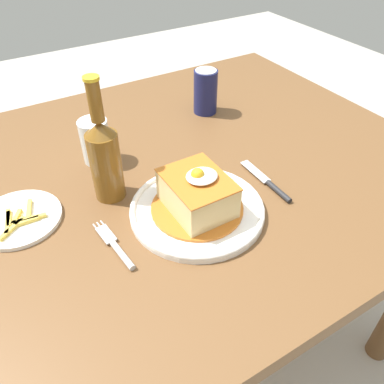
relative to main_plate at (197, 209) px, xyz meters
name	(u,v)px	position (x,y,z in m)	size (l,w,h in m)	color
ground_plane	(152,347)	(-0.08, 0.16, -0.74)	(6.00, 6.00, 0.00)	#B7B2A8
dining_table	(134,211)	(-0.08, 0.16, -0.10)	(1.47, 0.98, 0.73)	brown
main_plate	(197,209)	(0.00, 0.00, 0.00)	(0.27, 0.27, 0.02)	white
sandwich_meal	(197,195)	(0.00, 0.00, 0.04)	(0.19, 0.19, 0.10)	#C66B23
fork	(117,248)	(-0.18, -0.01, 0.00)	(0.03, 0.14, 0.01)	silver
knife	(272,185)	(0.18, -0.02, 0.00)	(0.02, 0.17, 0.01)	#262628
soda_can	(205,92)	(0.24, 0.35, 0.05)	(0.07, 0.07, 0.12)	#191E51
beer_bottle_amber	(105,156)	(-0.13, 0.14, 0.09)	(0.06, 0.06, 0.27)	brown
drinking_glass	(96,144)	(-0.11, 0.28, 0.04)	(0.07, 0.07, 0.10)	gold
side_plate_fries	(19,219)	(-0.32, 0.16, 0.00)	(0.17, 0.17, 0.02)	white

